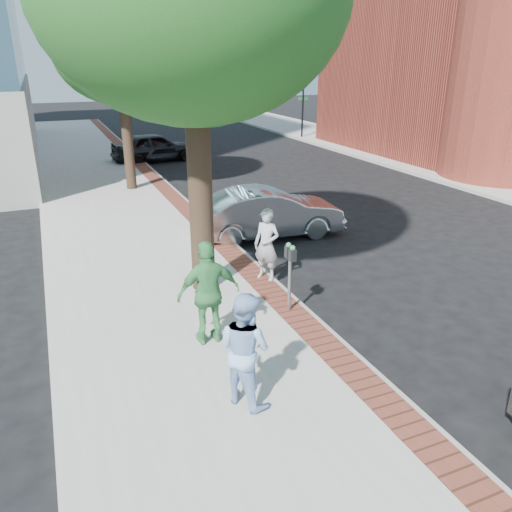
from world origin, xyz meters
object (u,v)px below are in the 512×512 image
parking_meter (290,264)px  person_gray (267,245)px  bg_car (155,147)px  person_green (209,293)px  person_officer (245,349)px  sedan_silver (268,213)px

parking_meter → person_gray: 1.70m
parking_meter → bg_car: bearing=86.6°
parking_meter → person_green: size_ratio=0.75×
person_gray → bg_car: size_ratio=0.39×
person_officer → bg_car: bearing=-35.7°
sedan_silver → bg_car: bg_car is taller
person_green → sedan_silver: person_green is taller
person_gray → sedan_silver: person_gray is taller
parking_meter → person_gray: bearing=82.3°
person_officer → person_green: size_ratio=0.92×
person_gray → person_green: 3.03m
person_gray → bg_car: (0.85, 16.25, -0.26)m
parking_meter → person_officer: bearing=-129.1°
bg_car → person_gray: bearing=169.6°
person_gray → person_officer: person_officer is taller
parking_meter → person_gray: size_ratio=0.86×
bg_car → parking_meter: bearing=169.1°
person_gray → person_green: (-2.10, -2.18, 0.12)m
person_officer → bg_car: 20.50m
parking_meter → person_officer: (-1.92, -2.35, -0.15)m
person_officer → sedan_silver: size_ratio=0.40×
person_officer → parking_meter: bearing=-66.4°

